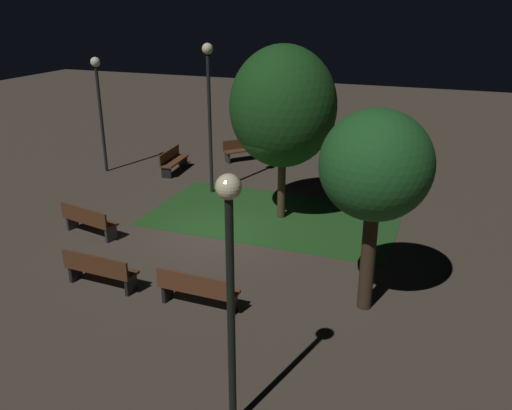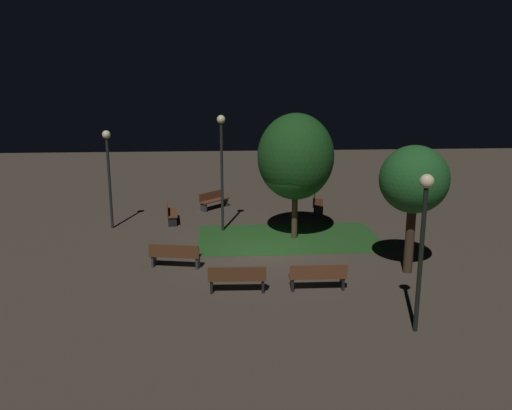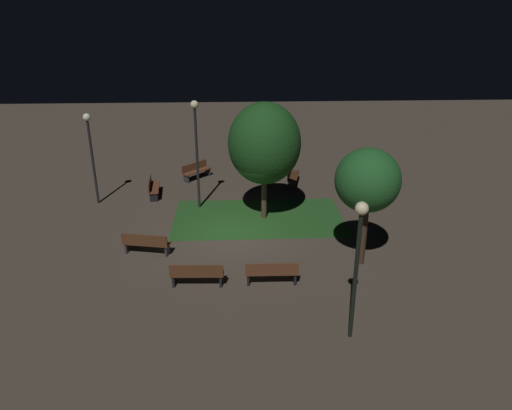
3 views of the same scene
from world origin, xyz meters
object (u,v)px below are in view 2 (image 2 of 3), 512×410
at_px(lamp_post_path_center, 222,155).
at_px(bench_by_lamp, 317,203).
at_px(bench_near_trees, 237,278).
at_px(tree_left_canopy, 296,157).
at_px(bench_lawn_edge, 175,255).
at_px(lamp_post_plaza_east, 423,226).
at_px(bench_corner, 170,212).
at_px(tree_tall_center, 414,181).
at_px(lamp_post_near_wall, 108,162).
at_px(bench_front_left, 318,276).
at_px(bench_front_right, 213,199).

bearing_deg(lamp_post_path_center, bench_by_lamp, 32.28).
xyz_separation_m(bench_near_trees, tree_left_canopy, (2.62, 5.60, 2.95)).
relative_size(bench_lawn_edge, lamp_post_plaza_east, 0.44).
bearing_deg(bench_corner, tree_left_canopy, -28.41).
bearing_deg(bench_near_trees, tree_tall_center, 12.70).
xyz_separation_m(tree_tall_center, tree_left_canopy, (-3.32, 4.26, 0.22)).
bearing_deg(bench_corner, lamp_post_near_wall, -161.94).
relative_size(bench_front_left, bench_front_right, 1.10).
xyz_separation_m(bench_corner, bench_by_lamp, (7.19, 1.41, 0.00)).
relative_size(tree_tall_center, tree_left_canopy, 0.84).
bearing_deg(bench_by_lamp, bench_front_right, 167.92).
relative_size(bench_by_lamp, lamp_post_near_wall, 0.43).
bearing_deg(lamp_post_near_wall, lamp_post_path_center, -8.91).
relative_size(bench_by_lamp, lamp_post_plaza_east, 0.44).
distance_m(bench_front_right, lamp_post_path_center, 5.06).
relative_size(bench_corner, tree_tall_center, 0.42).
height_order(bench_lawn_edge, lamp_post_path_center, lamp_post_path_center).
xyz_separation_m(bench_near_trees, bench_front_right, (-0.80, 11.06, 0.00)).
distance_m(bench_near_trees, tree_left_canopy, 6.85).
bearing_deg(bench_near_trees, bench_corner, 108.15).
bearing_deg(bench_lawn_edge, lamp_post_plaza_east, -38.05).
bearing_deg(tree_tall_center, bench_front_left, -158.54).
bearing_deg(bench_front_left, bench_lawn_edge, 153.04).
height_order(bench_corner, tree_tall_center, tree_tall_center).
relative_size(tree_tall_center, lamp_post_near_wall, 1.00).
bearing_deg(bench_front_left, lamp_post_near_wall, 135.54).
distance_m(bench_by_lamp, lamp_post_path_center, 6.34).
relative_size(bench_by_lamp, tree_tall_center, 0.42).
distance_m(bench_near_trees, bench_front_right, 11.08).
height_order(bench_near_trees, lamp_post_plaza_east, lamp_post_plaza_east).
relative_size(bench_lawn_edge, tree_tall_center, 0.42).
bearing_deg(bench_lawn_edge, tree_left_canopy, 34.53).
bearing_deg(bench_corner, lamp_post_path_center, -33.40).
xyz_separation_m(bench_corner, tree_left_canopy, (5.42, -2.93, 2.95)).
relative_size(bench_near_trees, lamp_post_near_wall, 0.42).
xyz_separation_m(bench_lawn_edge, bench_by_lamp, (6.49, 7.59, 0.00)).
distance_m(bench_lawn_edge, lamp_post_path_center, 5.69).
bearing_deg(tree_left_canopy, bench_corner, 151.59).
relative_size(bench_front_left, lamp_post_path_center, 0.36).
height_order(bench_near_trees, bench_corner, same).
xyz_separation_m(bench_near_trees, lamp_post_path_center, (-0.37, 6.93, 2.90)).
distance_m(lamp_post_path_center, lamp_post_near_wall, 5.02).
height_order(bench_front_right, lamp_post_path_center, lamp_post_path_center).
bearing_deg(lamp_post_near_wall, bench_lawn_edge, -58.95).
relative_size(bench_lawn_edge, lamp_post_path_center, 0.37).
height_order(bench_front_right, tree_tall_center, tree_tall_center).
bearing_deg(lamp_post_path_center, lamp_post_plaza_east, -63.17).
bearing_deg(lamp_post_plaza_east, bench_near_trees, 147.90).
bearing_deg(bench_front_right, bench_front_left, -73.21).
height_order(bench_front_left, bench_by_lamp, same).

